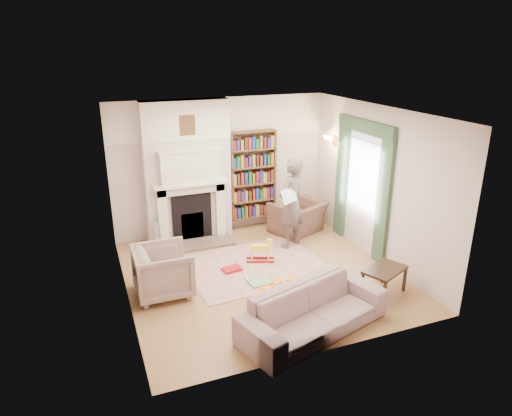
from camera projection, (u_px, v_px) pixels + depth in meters
name	position (u px, v px, depth m)	size (l,w,h in m)	color
floor	(261.00, 274.00, 7.95)	(4.50, 4.50, 0.00)	brown
ceiling	(262.00, 112.00, 7.00)	(4.50, 4.50, 0.00)	white
wall_back	(221.00, 166.00, 9.44)	(4.50, 4.50, 0.00)	beige
wall_front	(331.00, 254.00, 5.50)	(4.50, 4.50, 0.00)	beige
wall_left	(120.00, 216.00, 6.71)	(4.50, 4.50, 0.00)	beige
wall_right	(377.00, 184.00, 8.24)	(4.50, 4.50, 0.00)	beige
fireplace	(188.00, 173.00, 9.02)	(1.70, 0.58, 2.80)	beige
bookcase	(253.00, 175.00, 9.63)	(1.00, 0.24, 1.85)	brown
window	(364.00, 176.00, 8.57)	(0.02, 0.90, 1.30)	silver
curtain_left	(384.00, 200.00, 8.03)	(0.07, 0.32, 2.40)	#2F4932
curtain_right	(342.00, 179.00, 9.26)	(0.07, 0.32, 2.40)	#2F4932
pelmet	(366.00, 126.00, 8.24)	(0.09, 1.70, 0.24)	#2F4932
wall_sconce	(326.00, 142.00, 9.31)	(0.20, 0.24, 0.24)	gold
rug	(254.00, 266.00, 8.25)	(2.43, 1.87, 0.01)	beige
armchair_reading	(298.00, 217.00, 9.64)	(1.03, 0.90, 0.67)	#432924
armchair_left	(163.00, 271.00, 7.21)	(0.86, 0.88, 0.80)	#ACA18D
sofa	(314.00, 310.00, 6.30)	(2.19, 0.86, 0.64)	#A49387
man_reading	(291.00, 203.00, 8.77)	(0.65, 0.43, 1.80)	#554944
newspaper	(289.00, 195.00, 8.46)	(0.40, 0.02, 0.28)	white
coffee_table	(384.00, 281.00, 7.27)	(0.70, 0.45, 0.45)	#382313
paraffin_heater	(154.00, 237.00, 8.82)	(0.24, 0.24, 0.55)	#AFB1B7
rocking_horse	(260.00, 250.00, 8.35)	(0.51, 0.20, 0.45)	yellow
board_game	(259.00, 281.00, 7.68)	(0.38, 0.38, 0.03)	#F0DD55
game_box_lid	(232.00, 269.00, 8.05)	(0.32, 0.22, 0.05)	#AE131E
comic_annuals	(274.00, 285.00, 7.56)	(1.01, 0.57, 0.02)	red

